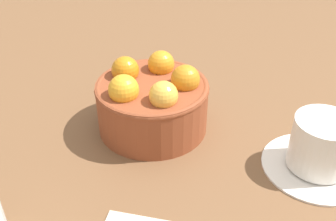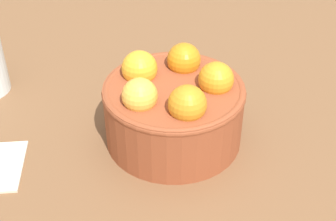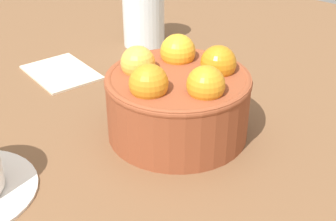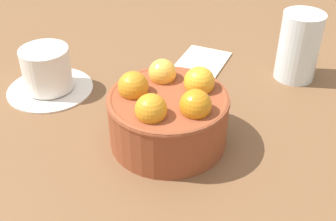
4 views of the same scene
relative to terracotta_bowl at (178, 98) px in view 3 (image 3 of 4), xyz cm
name	(u,v)px [view 3 (image 3 of 4)]	position (x,y,z in cm)	size (l,w,h in cm)	color
ground_plane	(177,147)	(0.00, -0.01, -6.57)	(143.03, 117.93, 3.97)	brown
terracotta_bowl	(178,98)	(0.00, 0.00, 0.00)	(16.13, 16.13, 10.22)	brown
water_glass	(144,10)	(-21.63, 17.24, 1.16)	(6.73, 6.73, 11.49)	silver
folded_napkin	(61,71)	(-22.97, 1.09, -4.28)	(11.07, 8.12, 0.60)	beige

